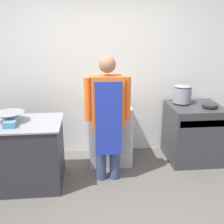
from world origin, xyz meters
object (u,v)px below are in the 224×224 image
(mixing_bowl, at_px, (10,117))
(person_cook, at_px, (108,114))
(fridge_unit, at_px, (109,133))
(stock_pot, at_px, (182,94))
(plastic_tub, at_px, (10,124))
(saute_pan, at_px, (210,105))
(stove, at_px, (193,133))

(mixing_bowl, bearing_deg, person_cook, -1.61)
(person_cook, xyz_separation_m, mixing_bowl, (-1.23, 0.03, -0.02))
(fridge_unit, relative_size, stock_pot, 3.22)
(plastic_tub, relative_size, stock_pot, 0.51)
(person_cook, distance_m, stock_pot, 1.34)
(person_cook, xyz_separation_m, plastic_tub, (-1.18, -0.16, -0.04))
(fridge_unit, xyz_separation_m, saute_pan, (1.46, -0.21, 0.47))
(stove, height_order, fridge_unit, stove)
(fridge_unit, xyz_separation_m, mixing_bowl, (-1.30, -0.52, 0.48))
(fridge_unit, bearing_deg, stove, -3.71)
(person_cook, distance_m, plastic_tub, 1.19)
(stove, distance_m, stock_pot, 0.63)
(stove, relative_size, fridge_unit, 1.00)
(person_cook, bearing_deg, stock_pot, 26.72)
(fridge_unit, distance_m, saute_pan, 1.55)
(plastic_tub, xyz_separation_m, stock_pot, (2.37, 0.76, 0.13))
(stock_pot, bearing_deg, saute_pan, -38.02)
(fridge_unit, height_order, saute_pan, saute_pan)
(mixing_bowl, height_order, plastic_tub, mixing_bowl)
(fridge_unit, height_order, plastic_tub, plastic_tub)
(stove, bearing_deg, plastic_tub, -166.06)
(stove, distance_m, mixing_bowl, 2.68)
(fridge_unit, height_order, stock_pot, stock_pot)
(stove, bearing_deg, saute_pan, -39.47)
(person_cook, distance_m, mixing_bowl, 1.23)
(person_cook, relative_size, mixing_bowl, 4.50)
(stove, height_order, plastic_tub, plastic_tub)
(fridge_unit, xyz_separation_m, plastic_tub, (-1.24, -0.72, 0.45))
(plastic_tub, relative_size, saute_pan, 0.63)
(mixing_bowl, relative_size, stock_pot, 1.34)
(mixing_bowl, xyz_separation_m, saute_pan, (2.76, 0.31, -0.01))
(saute_pan, bearing_deg, plastic_tub, -169.47)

